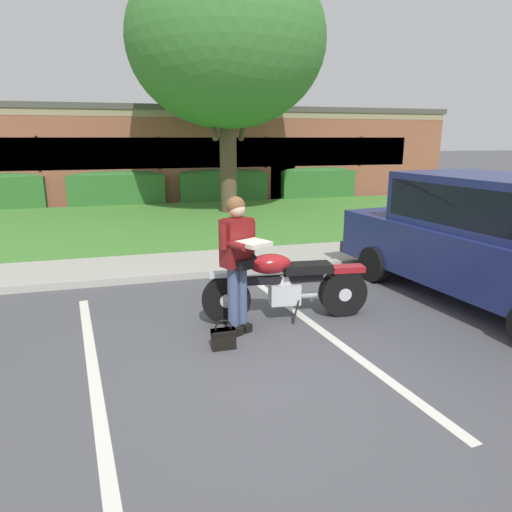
% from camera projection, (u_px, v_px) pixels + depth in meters
% --- Properties ---
extents(ground_plane, '(140.00, 140.00, 0.00)m').
position_uv_depth(ground_plane, '(273.00, 353.00, 5.18)').
color(ground_plane, '#4C4C51').
extents(curb_strip, '(60.00, 0.20, 0.12)m').
position_uv_depth(curb_strip, '(220.00, 272.00, 8.08)').
color(curb_strip, '#ADA89E').
rests_on(curb_strip, ground).
extents(concrete_walk, '(60.00, 1.50, 0.08)m').
position_uv_depth(concrete_walk, '(211.00, 261.00, 8.88)').
color(concrete_walk, '#ADA89E').
rests_on(concrete_walk, ground).
extents(grass_lawn, '(60.00, 7.63, 0.06)m').
position_uv_depth(grass_lawn, '(183.00, 222.00, 13.13)').
color(grass_lawn, '#478433').
rests_on(grass_lawn, ground).
extents(stall_stripe_0, '(0.66, 4.38, 0.01)m').
position_uv_depth(stall_stripe_0, '(93.00, 367.00, 4.86)').
color(stall_stripe_0, silver).
rests_on(stall_stripe_0, ground).
extents(stall_stripe_1, '(0.66, 4.38, 0.01)m').
position_uv_depth(stall_stripe_1, '(330.00, 337.00, 5.58)').
color(stall_stripe_1, silver).
rests_on(stall_stripe_1, ground).
extents(motorcycle, '(2.24, 0.82, 1.26)m').
position_uv_depth(motorcycle, '(292.00, 284.00, 6.06)').
color(motorcycle, black).
rests_on(motorcycle, ground).
extents(rider_person, '(0.59, 0.67, 1.70)m').
position_uv_depth(rider_person, '(238.00, 254.00, 5.50)').
color(rider_person, black).
rests_on(rider_person, ground).
extents(handbag, '(0.28, 0.13, 0.36)m').
position_uv_depth(handbag, '(223.00, 337.00, 5.25)').
color(handbag, black).
rests_on(handbag, ground).
extents(parked_suv_adjacent, '(2.51, 5.03, 1.86)m').
position_uv_depth(parked_suv_adjacent, '(494.00, 239.00, 6.54)').
color(parked_suv_adjacent, navy).
rests_on(parked_suv_adjacent, ground).
extents(shade_tree, '(5.89, 5.89, 7.63)m').
position_uv_depth(shade_tree, '(226.00, 42.00, 13.48)').
color(shade_tree, brown).
rests_on(shade_tree, ground).
extents(hedge_center_left, '(3.33, 0.90, 1.24)m').
position_uv_depth(hedge_center_left, '(117.00, 187.00, 16.38)').
color(hedge_center_left, '#336B2D').
rests_on(hedge_center_left, ground).
extents(hedge_center_right, '(3.31, 0.90, 1.24)m').
position_uv_depth(hedge_center_right, '(222.00, 184.00, 17.38)').
color(hedge_center_right, '#336B2D').
rests_on(hedge_center_right, ground).
extents(hedge_right, '(3.02, 0.90, 1.24)m').
position_uv_depth(hedge_right, '(316.00, 182.00, 18.38)').
color(hedge_right, '#336B2D').
rests_on(hedge_right, ground).
extents(brick_building, '(23.89, 10.41, 3.53)m').
position_uv_depth(brick_building, '(152.00, 151.00, 21.24)').
color(brick_building, '#93513D').
rests_on(brick_building, ground).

